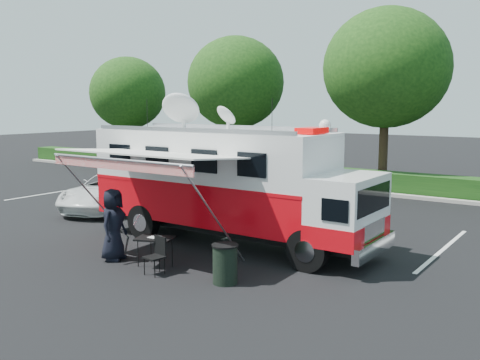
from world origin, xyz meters
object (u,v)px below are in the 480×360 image
Objects in this scene: command_truck at (228,183)px; folding_table at (155,239)px; white_suv at (112,209)px; trash_bin at (225,264)px.

command_truck is 8.30× the size of folding_table.
command_truck is at bearing -31.60° from white_suv.
folding_table is at bearing -179.88° from trash_bin.
trash_bin is (9.13, -4.66, 0.48)m from white_suv.
white_suv is (-7.03, 1.64, -1.88)m from command_truck.
folding_table is 2.28m from trash_bin.
trash_bin is at bearing -45.51° from white_suv.
white_suv is 4.75× the size of folding_table.
command_truck reaches higher than folding_table.
command_truck reaches higher than trash_bin.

